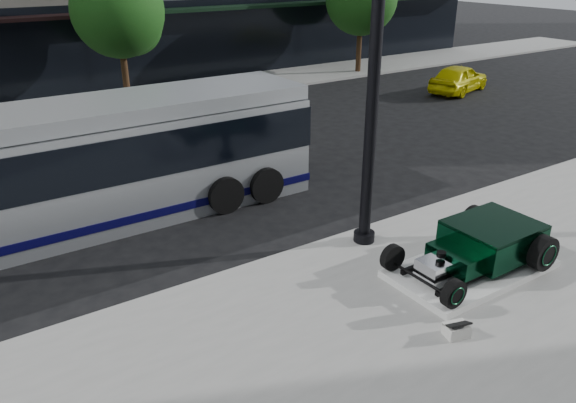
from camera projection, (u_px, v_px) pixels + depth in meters
ground at (263, 216)px, 14.12m from camera, size 120.00×120.00×0.00m
sidewalk_far at (99, 102)px, 24.78m from camera, size 70.00×4.00×0.12m
street_trees at (121, 15)px, 23.16m from camera, size 29.80×3.80×5.70m
display_plinth at (470, 269)px, 11.40m from camera, size 3.40×1.80×0.15m
hot_rod at (485, 242)px, 11.37m from camera, size 3.22×2.00×0.81m
info_plaque at (457, 329)px, 9.47m from camera, size 0.47×0.40×0.31m
lamppost at (375, 62)px, 11.08m from camera, size 0.47×0.47×8.60m
transit_bus at (68, 168)px, 13.05m from camera, size 12.12×2.88×2.92m
white_sedan at (242, 134)px, 18.46m from camera, size 4.56×2.92×1.23m
yellow_taxi at (459, 78)px, 26.58m from camera, size 4.17×2.62×1.32m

